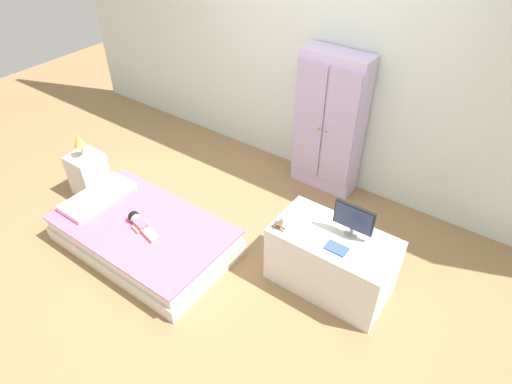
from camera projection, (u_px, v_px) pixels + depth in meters
ground_plane at (214, 248)px, 3.85m from camera, size 10.00×10.00×0.02m
back_wall at (315, 45)px, 4.01m from camera, size 6.40×0.05×2.70m
bed at (144, 235)px, 3.79m from camera, size 1.55×0.91×0.26m
pillow at (98, 197)px, 3.95m from camera, size 0.32×0.65×0.05m
doll at (138, 222)px, 3.67m from camera, size 0.39×0.16×0.10m
nightstand at (89, 174)px, 4.35m from camera, size 0.30×0.30×0.44m
table_lamp at (79, 141)px, 4.11m from camera, size 0.11×0.11×0.24m
wardrobe at (329, 124)px, 4.15m from camera, size 0.65×0.29×1.41m
tv_stand at (331, 261)px, 3.37m from camera, size 0.93×0.50×0.53m
tv_monitor at (354, 219)px, 3.13m from camera, size 0.31×0.10×0.27m
rocking_horse_toy at (280, 223)px, 3.23m from camera, size 0.10×0.04×0.12m
book_blue at (337, 248)px, 3.10m from camera, size 0.16×0.10×0.01m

